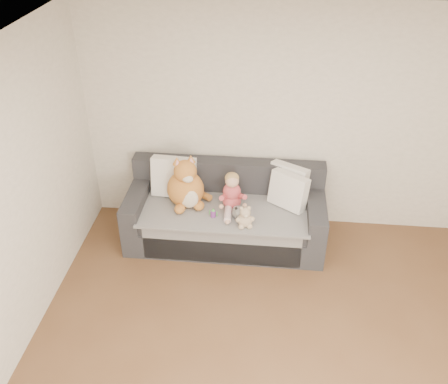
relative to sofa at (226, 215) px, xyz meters
name	(u,v)px	position (x,y,z in m)	size (l,w,h in m)	color
room_shell	(287,241)	(0.62, -1.64, 0.99)	(5.00, 5.00, 5.00)	brown
sofa	(226,215)	(0.00, 0.00, 0.00)	(2.20, 0.94, 0.85)	#2D2D32
cushion_left	(174,177)	(-0.61, 0.14, 0.39)	(0.51, 0.26, 0.47)	silver
cushion_right_back	(288,182)	(0.68, 0.21, 0.36)	(0.48, 0.38, 0.41)	silver
cushion_right_front	(288,191)	(0.69, 0.03, 0.36)	(0.46, 0.40, 0.40)	silver
toddler	(232,195)	(0.08, -0.09, 0.35)	(0.31, 0.45, 0.44)	#C34547
plush_cat	(186,187)	(-0.43, -0.05, 0.39)	(0.50, 0.50, 0.63)	#AB6626
teddy_bear	(245,219)	(0.24, -0.40, 0.26)	(0.20, 0.15, 0.25)	tan
plush_cow	(239,212)	(0.16, -0.25, 0.23)	(0.14, 0.22, 0.17)	white
sippy_cup	(213,213)	(-0.11, -0.26, 0.22)	(0.09, 0.07, 0.10)	#7D348F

